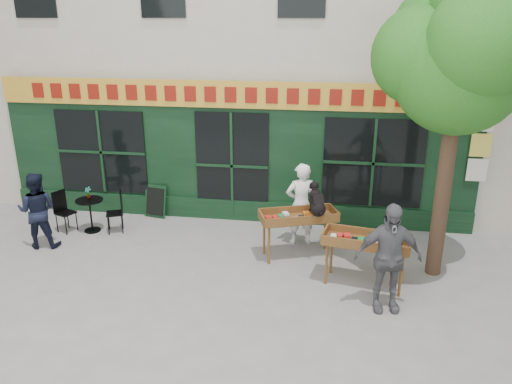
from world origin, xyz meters
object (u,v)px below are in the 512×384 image
dog (317,199)px  man_left (37,210)px  book_cart_right (366,243)px  bistro_table (90,209)px  book_cart_center (298,219)px  man_right (388,258)px  woman (301,204)px

dog → man_left: bearing=162.8°
man_left → book_cart_right: bearing=162.5°
bistro_table → man_left: 1.17m
book_cart_center → book_cart_right: (1.28, -0.95, 0.00)m
man_right → man_left: man_right is taller
bistro_table → book_cart_center: bearing=-6.5°
book_cart_center → book_cart_right: same height
book_cart_center → woman: bearing=69.7°
woman → man_right: man_right is taller
man_right → man_left: size_ratio=1.15×
book_cart_center → woman: woman is taller
dog → book_cart_right: bearing=-64.6°
bistro_table → dog: bearing=-6.6°
book_cart_center → man_left: man_left is taller
book_cart_center → bistro_table: 4.76m
woman → dog: bearing=96.3°
dog → man_right: 2.09m
woman → man_right: size_ratio=0.95×
book_cart_center → man_right: 2.32m
book_cart_center → dog: (0.35, -0.05, 0.47)m
dog → man_right: man_right is taller
man_left → book_cart_center: bearing=171.4°
book_cart_center → dog: 0.59m
dog → book_cart_right: 1.38m
book_cart_right → man_right: (0.30, -0.75, 0.12)m
dog → bistro_table: (-5.07, 0.59, -0.75)m
book_cart_right → man_left: (-6.70, 0.59, -0.01)m
book_cart_center → man_right: bearing=-67.5°
dog → bistro_table: dog is taller
woman → bistro_table: size_ratio=2.35×
book_cart_center → man_left: 5.43m
book_cart_right → man_left: 6.72m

